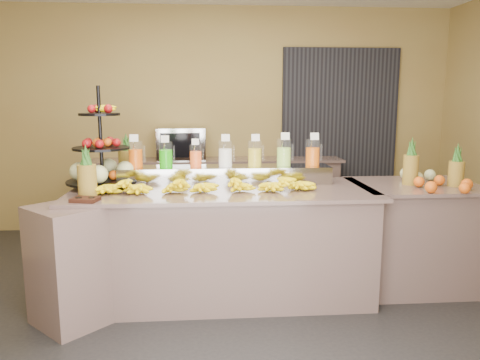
{
  "coord_description": "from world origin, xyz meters",
  "views": [
    {
      "loc": [
        -0.16,
        -3.5,
        1.68
      ],
      "look_at": [
        0.14,
        0.3,
        1.0
      ],
      "focal_mm": 35.0,
      "sensor_mm": 36.0,
      "label": 1
    }
  ],
  "objects": [
    {
      "name": "oven_warmer",
      "position": [
        -0.44,
        2.25,
        1.12
      ],
      "size": [
        0.6,
        0.43,
        0.39
      ],
      "primitive_type": "cube",
      "rotation": [
        0.0,
        0.0,
        0.04
      ],
      "color": "gray",
      "rests_on": "back_ledge"
    },
    {
      "name": "pineapple_left_a",
      "position": [
        -1.05,
        0.11,
        1.08
      ],
      "size": [
        0.14,
        0.14,
        0.4
      ],
      "rotation": [
        0.0,
        0.0,
        0.21
      ],
      "color": "brown",
      "rests_on": "buffet_counter"
    },
    {
      "name": "juice_pitcher_lemon",
      "position": [
        0.29,
        0.58,
        1.18
      ],
      "size": [
        0.12,
        0.13,
        0.3
      ],
      "color": "silver",
      "rests_on": "pitcher_tray"
    },
    {
      "name": "juice_pitcher_milk",
      "position": [
        0.03,
        0.58,
        1.18
      ],
      "size": [
        0.12,
        0.13,
        0.3
      ],
      "color": "silver",
      "rests_on": "pitcher_tray"
    },
    {
      "name": "back_ledge",
      "position": [
        0.0,
        2.25,
        0.47
      ],
      "size": [
        3.1,
        0.55,
        0.93
      ],
      "color": "gray",
      "rests_on": "ground"
    },
    {
      "name": "pitcher_tray",
      "position": [
        0.03,
        0.58,
        1.01
      ],
      "size": [
        1.85,
        0.3,
        0.15
      ],
      "primitive_type": "cube",
      "color": "gray",
      "rests_on": "buffet_counter"
    },
    {
      "name": "right_counter",
      "position": [
        1.7,
        0.4,
        0.47
      ],
      "size": [
        1.08,
        0.88,
        0.93
      ],
      "color": "gray",
      "rests_on": "ground"
    },
    {
      "name": "banana_heap",
      "position": [
        -0.15,
        0.23,
        0.99
      ],
      "size": [
        1.8,
        0.16,
        0.15
      ],
      "color": "yellow",
      "rests_on": "buffet_counter"
    },
    {
      "name": "condiment_caddy",
      "position": [
        -1.03,
        -0.09,
        0.94
      ],
      "size": [
        0.21,
        0.18,
        0.03
      ],
      "primitive_type": "cube",
      "rotation": [
        0.0,
        0.0,
        -0.22
      ],
      "color": "black",
      "rests_on": "buffet_counter"
    },
    {
      "name": "juice_pitcher_orange_c",
      "position": [
        0.81,
        0.58,
        1.18
      ],
      "size": [
        0.13,
        0.13,
        0.31
      ],
      "color": "silver",
      "rests_on": "pitcher_tray"
    },
    {
      "name": "pineapple_left_b",
      "position": [
        -0.86,
        0.8,
        1.1
      ],
      "size": [
        0.15,
        0.15,
        0.44
      ],
      "rotation": [
        0.0,
        0.0,
        0.03
      ],
      "color": "brown",
      "rests_on": "buffet_counter"
    },
    {
      "name": "ground",
      "position": [
        0.0,
        0.0,
        0.0
      ],
      "size": [
        6.0,
        6.0,
        0.0
      ],
      "primitive_type": "plane",
      "color": "black",
      "rests_on": "ground"
    },
    {
      "name": "juice_pitcher_lime",
      "position": [
        0.55,
        0.58,
        1.18
      ],
      "size": [
        0.13,
        0.13,
        0.31
      ],
      "color": "silver",
      "rests_on": "pitcher_tray"
    },
    {
      "name": "juice_pitcher_green",
      "position": [
        -0.49,
        0.58,
        1.18
      ],
      "size": [
        0.12,
        0.12,
        0.29
      ],
      "color": "silver",
      "rests_on": "pitcher_tray"
    },
    {
      "name": "fruit_stand",
      "position": [
        -0.98,
        0.49,
        1.15
      ],
      "size": [
        0.75,
        0.75,
        0.85
      ],
      "rotation": [
        0.0,
        0.0,
        0.29
      ],
      "color": "black",
      "rests_on": "buffet_counter"
    },
    {
      "name": "juice_pitcher_orange_b",
      "position": [
        -0.23,
        0.58,
        1.17
      ],
      "size": [
        0.11,
        0.11,
        0.26
      ],
      "color": "silver",
      "rests_on": "pitcher_tray"
    },
    {
      "name": "juice_pitcher_orange_a",
      "position": [
        -0.75,
        0.58,
        1.18
      ],
      "size": [
        0.12,
        0.13,
        0.3
      ],
      "color": "silver",
      "rests_on": "pitcher_tray"
    },
    {
      "name": "room_envelope",
      "position": [
        0.19,
        0.79,
        1.88
      ],
      "size": [
        6.04,
        5.02,
        2.82
      ],
      "color": "olive",
      "rests_on": "ground"
    },
    {
      "name": "buffet_counter",
      "position": [
        -0.12,
        0.26,
        0.47
      ],
      "size": [
        2.75,
        1.25,
        0.93
      ],
      "color": "gray",
      "rests_on": "ground"
    },
    {
      "name": "right_fruit_pile",
      "position": [
        1.79,
        0.22,
        1.01
      ],
      "size": [
        0.49,
        0.47,
        0.26
      ],
      "color": "brown",
      "rests_on": "right_counter"
    }
  ]
}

